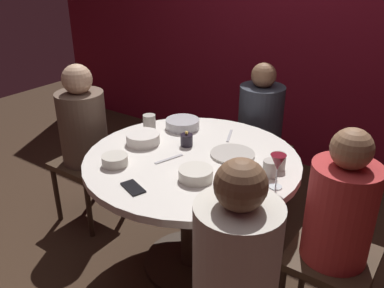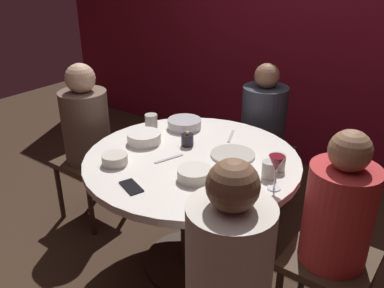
{
  "view_description": "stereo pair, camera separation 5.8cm",
  "coord_description": "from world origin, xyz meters",
  "px_view_note": "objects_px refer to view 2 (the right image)",
  "views": [
    {
      "loc": [
        1.15,
        -1.65,
        1.78
      ],
      "look_at": [
        0.0,
        0.0,
        0.84
      ],
      "focal_mm": 37.92,
      "sensor_mm": 36.0,
      "label": 1
    },
    {
      "loc": [
        1.2,
        -1.61,
        1.78
      ],
      "look_at": [
        0.0,
        0.0,
        0.84
      ],
      "focal_mm": 37.92,
      "sensor_mm": 36.0,
      "label": 2
    }
  ],
  "objects_px": {
    "seated_diner_left": "(86,127)",
    "dinner_plate": "(233,155)",
    "cup_by_right_diner": "(151,122)",
    "seated_diner_back": "(263,121)",
    "bowl_small_white": "(238,188)",
    "cup_near_candle": "(269,169)",
    "bowl_serving_large": "(184,124)",
    "candle_holder": "(187,140)",
    "cell_phone": "(131,187)",
    "seated_diner_right": "(338,218)",
    "bowl_salad_center": "(115,159)",
    "bowl_rice_portion": "(194,174)",
    "cup_by_left_diner": "(278,162)",
    "seated_diner_front_right": "(228,275)",
    "wine_glass": "(276,165)",
    "dining_table": "(192,185)",
    "bowl_sauce_side": "(144,138)"
  },
  "relations": [
    {
      "from": "seated_diner_left",
      "to": "dinner_plate",
      "type": "bearing_deg",
      "value": 7.89
    },
    {
      "from": "cup_by_right_diner",
      "to": "seated_diner_back",
      "type": "bearing_deg",
      "value": 57.9
    },
    {
      "from": "bowl_small_white",
      "to": "cup_near_candle",
      "type": "xyz_separation_m",
      "value": [
        0.05,
        0.23,
        0.01
      ]
    },
    {
      "from": "seated_diner_left",
      "to": "bowl_serving_large",
      "type": "relative_size",
      "value": 5.28
    },
    {
      "from": "seated_diner_left",
      "to": "candle_holder",
      "type": "distance_m",
      "value": 0.8
    },
    {
      "from": "cell_phone",
      "to": "cup_near_candle",
      "type": "relative_size",
      "value": 1.59
    },
    {
      "from": "bowl_serving_large",
      "to": "cup_by_right_diner",
      "type": "relative_size",
      "value": 2.13
    },
    {
      "from": "bowl_small_white",
      "to": "cup_near_candle",
      "type": "bearing_deg",
      "value": 78.2
    },
    {
      "from": "bowl_small_white",
      "to": "dinner_plate",
      "type": "bearing_deg",
      "value": 124.92
    },
    {
      "from": "seated_diner_left",
      "to": "seated_diner_right",
      "type": "distance_m",
      "value": 1.72
    },
    {
      "from": "bowl_salad_center",
      "to": "cup_near_candle",
      "type": "height_order",
      "value": "cup_near_candle"
    },
    {
      "from": "seated_diner_right",
      "to": "bowl_rice_portion",
      "type": "bearing_deg",
      "value": 15.78
    },
    {
      "from": "cup_by_left_diner",
      "to": "cup_by_right_diner",
      "type": "distance_m",
      "value": 0.89
    },
    {
      "from": "bowl_rice_portion",
      "to": "cup_by_right_diner",
      "type": "height_order",
      "value": "cup_by_right_diner"
    },
    {
      "from": "seated_diner_back",
      "to": "bowl_small_white",
      "type": "distance_m",
      "value": 1.11
    },
    {
      "from": "bowl_rice_portion",
      "to": "cup_by_right_diner",
      "type": "xyz_separation_m",
      "value": [
        -0.6,
        0.35,
        0.02
      ]
    },
    {
      "from": "seated_diner_front_right",
      "to": "cell_phone",
      "type": "distance_m",
      "value": 0.71
    },
    {
      "from": "seated_diner_left",
      "to": "cup_by_left_diner",
      "type": "distance_m",
      "value": 1.36
    },
    {
      "from": "seated_diner_left",
      "to": "seated_diner_back",
      "type": "relative_size",
      "value": 1.03
    },
    {
      "from": "seated_diner_left",
      "to": "bowl_rice_portion",
      "type": "height_order",
      "value": "seated_diner_left"
    },
    {
      "from": "wine_glass",
      "to": "bowl_small_white",
      "type": "height_order",
      "value": "wine_glass"
    },
    {
      "from": "cell_phone",
      "to": "dining_table",
      "type": "bearing_deg",
      "value": -165.08
    },
    {
      "from": "bowl_salad_center",
      "to": "cup_by_right_diner",
      "type": "bearing_deg",
      "value": 108.51
    },
    {
      "from": "bowl_sauce_side",
      "to": "wine_glass",
      "type": "bearing_deg",
      "value": -1.09
    },
    {
      "from": "seated_diner_left",
      "to": "bowl_small_white",
      "type": "height_order",
      "value": "seated_diner_left"
    },
    {
      "from": "dining_table",
      "to": "cup_near_candle",
      "type": "relative_size",
      "value": 13.69
    },
    {
      "from": "bowl_serving_large",
      "to": "wine_glass",
      "type": "bearing_deg",
      "value": -22.84
    },
    {
      "from": "cell_phone",
      "to": "cup_by_right_diner",
      "type": "relative_size",
      "value": 1.37
    },
    {
      "from": "bowl_small_white",
      "to": "bowl_rice_portion",
      "type": "height_order",
      "value": "bowl_small_white"
    },
    {
      "from": "bowl_rice_portion",
      "to": "dinner_plate",
      "type": "bearing_deg",
      "value": 86.82
    },
    {
      "from": "seated_diner_back",
      "to": "seated_diner_right",
      "type": "bearing_deg",
      "value": 43.76
    },
    {
      "from": "dinner_plate",
      "to": "cup_by_right_diner",
      "type": "height_order",
      "value": "cup_by_right_diner"
    },
    {
      "from": "wine_glass",
      "to": "candle_holder",
      "type": "bearing_deg",
      "value": 167.62
    },
    {
      "from": "bowl_sauce_side",
      "to": "cup_by_left_diner",
      "type": "bearing_deg",
      "value": 11.71
    },
    {
      "from": "seated_diner_left",
      "to": "seated_diner_front_right",
      "type": "xyz_separation_m",
      "value": [
        1.54,
        -0.64,
        0.02
      ]
    },
    {
      "from": "dining_table",
      "to": "seated_diner_left",
      "type": "relative_size",
      "value": 1.04
    },
    {
      "from": "seated_diner_back",
      "to": "bowl_salad_center",
      "type": "height_order",
      "value": "seated_diner_back"
    },
    {
      "from": "candle_holder",
      "to": "cell_phone",
      "type": "bearing_deg",
      "value": -82.78
    },
    {
      "from": "seated_diner_back",
      "to": "bowl_small_white",
      "type": "relative_size",
      "value": 7.68
    },
    {
      "from": "bowl_serving_large",
      "to": "seated_diner_front_right",
      "type": "bearing_deg",
      "value": -45.53
    },
    {
      "from": "seated_diner_left",
      "to": "seated_diner_right",
      "type": "xyz_separation_m",
      "value": [
        1.72,
        -0.0,
        -0.01
      ]
    },
    {
      "from": "bowl_rice_portion",
      "to": "bowl_small_white",
      "type": "bearing_deg",
      "value": 3.57
    },
    {
      "from": "dinner_plate",
      "to": "cup_near_candle",
      "type": "distance_m",
      "value": 0.29
    },
    {
      "from": "wine_glass",
      "to": "bowl_small_white",
      "type": "xyz_separation_m",
      "value": [
        -0.12,
        -0.14,
        -0.1
      ]
    },
    {
      "from": "seated_diner_back",
      "to": "cup_near_candle",
      "type": "relative_size",
      "value": 12.69
    },
    {
      "from": "dining_table",
      "to": "seated_diner_right",
      "type": "xyz_separation_m",
      "value": [
        0.82,
        0.0,
        0.12
      ]
    },
    {
      "from": "cup_near_candle",
      "to": "seated_diner_front_right",
      "type": "bearing_deg",
      "value": -74.57
    },
    {
      "from": "cup_by_left_diner",
      "to": "cup_by_right_diner",
      "type": "xyz_separation_m",
      "value": [
        -0.89,
        0.01,
        0.01
      ]
    },
    {
      "from": "dinner_plate",
      "to": "cup_near_candle",
      "type": "relative_size",
      "value": 2.85
    },
    {
      "from": "seated_diner_back",
      "to": "seated_diner_right",
      "type": "height_order",
      "value": "seated_diner_right"
    }
  ]
}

